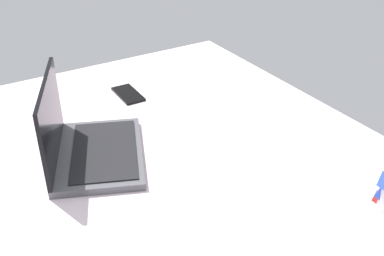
% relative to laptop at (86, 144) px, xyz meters
% --- Properties ---
extents(bed_mattress, '(1.80, 1.40, 0.18)m').
position_rel_laptop_xyz_m(bed_mattress, '(-0.31, -0.08, -0.13)').
color(bed_mattress, silver).
rests_on(bed_mattress, ground).
extents(laptop, '(0.39, 0.34, 0.23)m').
position_rel_laptop_xyz_m(laptop, '(0.00, 0.00, 0.00)').
color(laptop, '#4C4C51').
rests_on(laptop, bed_mattress).
extents(cell_phone, '(0.14, 0.07, 0.01)m').
position_rel_laptop_xyz_m(cell_phone, '(0.29, -0.25, -0.04)').
color(cell_phone, black).
rests_on(cell_phone, bed_mattress).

